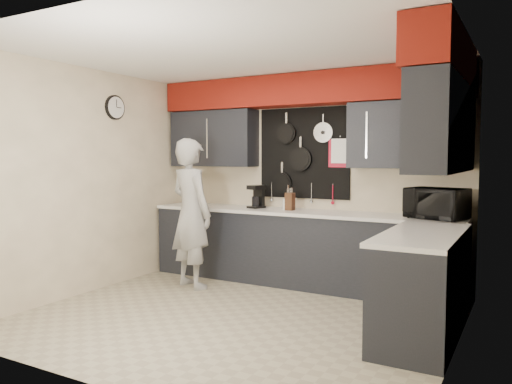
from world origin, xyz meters
The scene contains 10 objects.
ground centered at (0.00, 0.00, 0.00)m, with size 4.00×4.00×0.00m, color tan.
back_wall_assembly centered at (0.01, 1.60, 2.01)m, with size 4.00×0.36×2.60m.
right_wall_assembly centered at (1.85, 0.26, 1.94)m, with size 0.36×3.50×2.60m.
left_wall_assembly centered at (-1.99, 0.02, 1.33)m, with size 0.05×3.50×2.60m.
base_cabinets centered at (0.49, 1.13, 0.46)m, with size 3.95×2.20×0.92m.
microwave centered at (1.62, 1.43, 1.08)m, with size 0.59×0.40×0.33m, color black.
knife_block centered at (-0.10, 1.43, 1.03)m, with size 0.10×0.10×0.22m, color #371B11.
utensil_crock centered at (-0.15, 1.45, 0.99)m, with size 0.11×0.11×0.14m, color white.
coffee_maker centered at (-0.60, 1.49, 1.07)m, with size 0.21×0.23×0.29m.
person centered at (-1.08, 0.72, 0.90)m, with size 0.66×0.43×1.80m, color #AEAFAC.
Camera 1 is at (2.51, -4.13, 1.57)m, focal length 35.00 mm.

